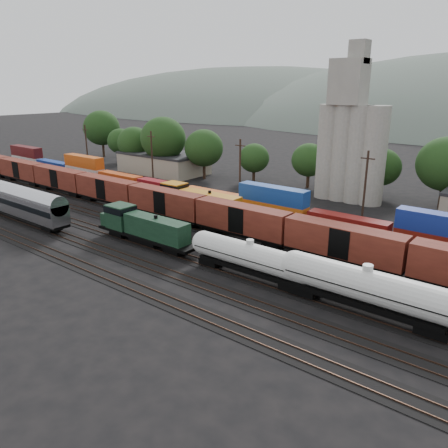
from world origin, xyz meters
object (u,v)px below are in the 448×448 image
Objects in this scene: grain_silo at (350,142)px; green_locomotive at (141,226)px; tank_car_a at (250,257)px; passenger_coach at (17,200)px; orange_locomotive at (195,200)px.

green_locomotive is at bearing -107.04° from grain_silo.
grain_silo is (-5.99, 41.00, 8.63)m from tank_car_a.
passenger_coach is (-42.97, -5.00, 0.85)m from tank_car_a.
green_locomotive is 24.94m from passenger_coach.
orange_locomotive is 31.65m from grain_silo.
orange_locomotive is (-21.91, 15.00, 0.10)m from tank_car_a.
grain_silo is (15.92, 26.00, 8.52)m from orange_locomotive.
orange_locomotive reaches higher than tank_car_a.
green_locomotive is at bearing -180.00° from tank_car_a.
grain_silo reaches higher than passenger_coach.
green_locomotive is 43.74m from grain_silo.
tank_car_a is 26.55m from orange_locomotive.
passenger_coach is at bearing -128.80° from grain_silo.
tank_car_a is 0.67× the size of passenger_coach.
passenger_coach is 59.53m from grain_silo.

